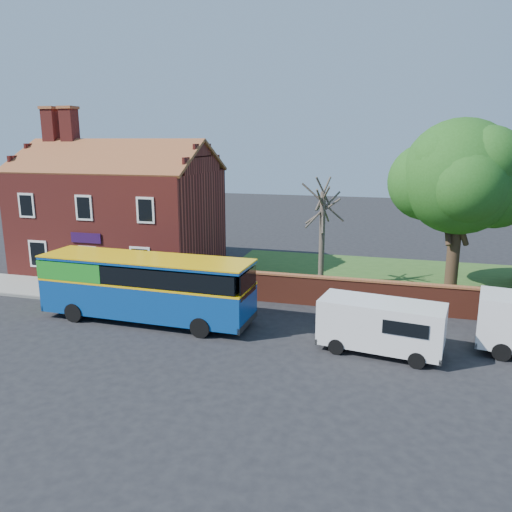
% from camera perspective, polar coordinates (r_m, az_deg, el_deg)
% --- Properties ---
extents(ground, '(120.00, 120.00, 0.00)m').
position_cam_1_polar(ground, '(22.43, -14.09, -9.50)').
color(ground, black).
rests_on(ground, ground).
extents(pavement, '(18.00, 3.50, 0.12)m').
position_cam_1_polar(pavement, '(30.62, -20.26, -3.67)').
color(pavement, gray).
rests_on(pavement, ground).
extents(kerb, '(18.00, 0.15, 0.14)m').
position_cam_1_polar(kerb, '(29.29, -22.25, -4.57)').
color(kerb, slate).
rests_on(kerb, ground).
extents(grass_strip, '(26.00, 12.00, 0.04)m').
position_cam_1_polar(grass_strip, '(32.10, 19.37, -2.92)').
color(grass_strip, '#426B28').
rests_on(grass_strip, ground).
extents(shop_building, '(12.30, 8.13, 10.50)m').
position_cam_1_polar(shop_building, '(34.61, -15.22, 4.24)').
color(shop_building, maroon).
rests_on(shop_building, ground).
extents(boundary_wall, '(22.00, 0.38, 1.60)m').
position_cam_1_polar(boundary_wall, '(26.13, 20.26, -4.77)').
color(boundary_wall, maroon).
rests_on(boundary_wall, ground).
extents(bus, '(10.32, 2.91, 3.12)m').
position_cam_1_polar(bus, '(24.39, -13.10, -3.18)').
color(bus, navy).
rests_on(bus, ground).
extents(van_near, '(5.15, 2.69, 2.15)m').
position_cam_1_polar(van_near, '(20.96, 14.14, -7.59)').
color(van_near, silver).
rests_on(van_near, ground).
extents(large_tree, '(7.93, 6.28, 9.67)m').
position_cam_1_polar(large_tree, '(29.75, 22.39, 8.01)').
color(large_tree, black).
rests_on(large_tree, ground).
extents(bare_tree, '(2.30, 2.74, 6.14)m').
position_cam_1_polar(bare_tree, '(28.97, 7.55, 2.41)').
color(bare_tree, '#4C4238').
rests_on(bare_tree, ground).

